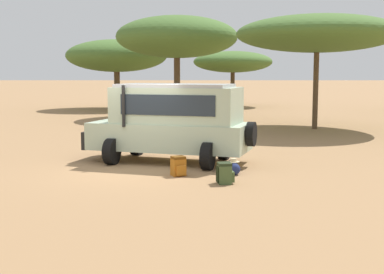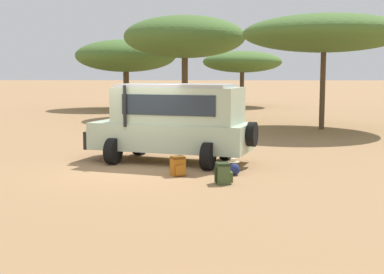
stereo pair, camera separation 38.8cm
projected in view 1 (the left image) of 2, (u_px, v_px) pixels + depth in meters
The scene contains 9 objects.
ground_plane at pixel (133, 171), 15.24m from camera, with size 320.00×320.00×0.00m, color #9E754C.
safari_vehicle at pixel (173, 121), 16.57m from camera, with size 5.46×3.59×2.44m.
backpack_beside_front_wheel at pixel (178, 166), 14.49m from camera, with size 0.45×0.47×0.54m.
backpack_cluster_center at pixel (225, 173), 13.48m from camera, with size 0.47×0.43×0.54m.
duffel_bag_low_black_case at pixel (233, 167), 14.90m from camera, with size 0.38×0.89×0.43m.
acacia_tree_far_left at pixel (117, 56), 40.14m from camera, with size 7.59×6.96×5.21m.
acacia_tree_left_mid at pixel (177, 37), 32.49m from camera, with size 7.40×7.61×6.18m.
acacia_tree_centre_back at pixel (233, 62), 43.17m from camera, with size 6.38×6.37×4.46m.
acacia_tree_right_mid at pixel (317, 34), 25.81m from camera, with size 7.84×8.27×5.52m.
Camera 1 is at (1.81, -14.99, 2.82)m, focal length 50.00 mm.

